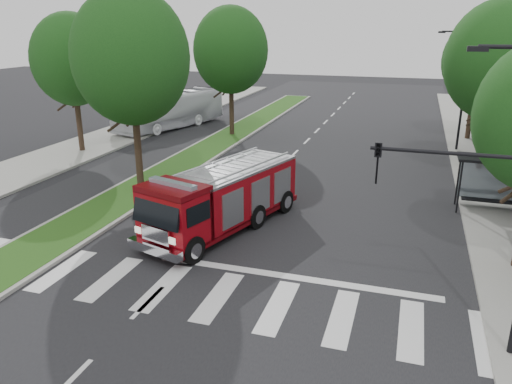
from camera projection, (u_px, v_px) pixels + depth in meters
The scene contains 14 objects.
ground at pixel (199, 251), 19.42m from camera, with size 140.00×140.00×0.00m, color black.
sidewalk_right at pixel (511, 199), 24.84m from camera, with size 5.00×80.00×0.15m, color gray.
sidewalk_left at pixel (57, 158), 32.58m from camera, with size 5.00×80.00×0.15m, color gray.
median at pixel (223, 140), 37.36m from camera, with size 3.00×50.00×0.15m.
bus_shelter at pixel (493, 169), 22.91m from camera, with size 3.20×1.60×2.61m.
tree_right_mid at pixel (498, 61), 26.68m from camera, with size 5.60×5.60×9.72m.
tree_right_far at pixel (478, 61), 35.91m from camera, with size 5.00×5.00×8.73m.
tree_median_near at pixel (131, 57), 24.37m from camera, with size 5.80×5.80×10.16m.
tree_median_far at pixel (231, 50), 37.11m from camera, with size 5.60×5.60×9.72m.
tree_left_mid at pixel (72, 60), 32.29m from camera, with size 5.20×5.20×9.16m.
streetlight_right_near at pixel (500, 187), 12.01m from camera, with size 4.08×0.22×8.00m.
streetlight_right_far at pixel (462, 86), 33.07m from camera, with size 2.11×0.20×8.00m.
fire_engine at pixel (223, 198), 21.07m from camera, with size 4.83×8.70×2.89m.
city_bus at pixel (171, 110), 41.76m from camera, with size 2.55×10.89×3.03m, color white.
Camera 1 is at (7.46, -16.16, 8.40)m, focal length 35.00 mm.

